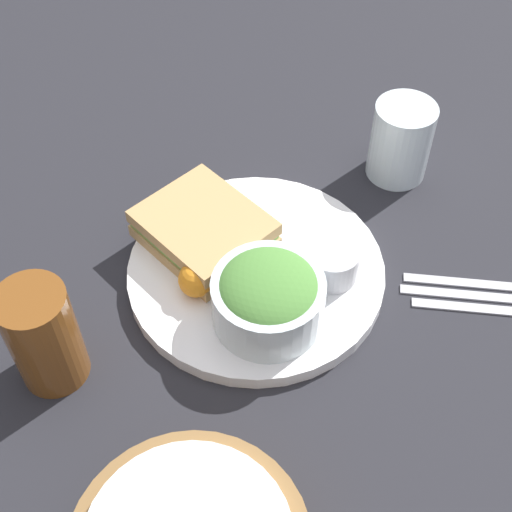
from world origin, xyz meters
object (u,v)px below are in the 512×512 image
(spoon, at_px, (481,308))
(water_glass, at_px, (401,141))
(plate, at_px, (256,272))
(drink_glass, at_px, (44,336))
(fork, at_px, (478,283))
(knife, at_px, (479,296))
(dressing_cup, at_px, (332,263))
(salad_bowl, at_px, (268,296))
(sandwich, at_px, (206,227))

(spoon, bearing_deg, water_glass, 113.49)
(plate, relative_size, spoon, 1.93)
(drink_glass, relative_size, fork, 0.74)
(fork, distance_m, spoon, 0.04)
(knife, bearing_deg, dressing_cup, -179.79)
(knife, xyz_separation_m, spoon, (-0.01, 0.02, 0.00))
(salad_bowl, height_order, spoon, salad_bowl)
(sandwich, height_order, knife, sandwich)
(water_glass, bearing_deg, knife, 141.80)
(salad_bowl, distance_m, knife, 0.26)
(salad_bowl, relative_size, drink_glass, 0.96)
(plate, bearing_deg, fork, -149.59)
(salad_bowl, xyz_separation_m, knife, (-0.18, -0.17, -0.05))
(drink_glass, relative_size, knife, 0.70)
(dressing_cup, bearing_deg, sandwich, 12.63)
(knife, height_order, spoon, same)
(plate, bearing_deg, salad_bowl, 133.51)
(sandwich, relative_size, fork, 0.95)
(plate, distance_m, dressing_cup, 0.09)
(plate, xyz_separation_m, fork, (-0.23, -0.13, -0.01))
(drink_glass, distance_m, knife, 0.49)
(dressing_cup, distance_m, knife, 0.18)
(salad_bowl, height_order, knife, salad_bowl)
(drink_glass, xyz_separation_m, fork, (-0.34, -0.36, -0.06))
(sandwich, relative_size, drink_glass, 1.29)
(sandwich, relative_size, water_glass, 1.55)
(sandwich, xyz_separation_m, salad_bowl, (-0.12, 0.06, 0.02))
(drink_glass, bearing_deg, sandwich, -99.12)
(water_glass, bearing_deg, fork, 143.93)
(plate, height_order, water_glass, water_glass)
(plate, distance_m, knife, 0.26)
(drink_glass, bearing_deg, dressing_cup, -125.78)
(dressing_cup, distance_m, drink_glass, 0.32)
(drink_glass, bearing_deg, fork, -133.34)
(salad_bowl, xyz_separation_m, dressing_cup, (-0.03, -0.09, -0.02))
(knife, bearing_deg, plate, 180.00)
(salad_bowl, relative_size, dressing_cup, 1.99)
(sandwich, bearing_deg, fork, -156.82)
(drink_glass, height_order, water_glass, drink_glass)
(sandwich, bearing_deg, dressing_cup, -167.37)
(fork, height_order, water_glass, water_glass)
(plate, distance_m, salad_bowl, 0.09)
(sandwich, distance_m, fork, 0.33)
(drink_glass, height_order, knife, drink_glass)
(salad_bowl, bearing_deg, dressing_cup, -107.75)
(plate, distance_m, water_glass, 0.27)
(plate, height_order, spoon, plate)
(sandwich, distance_m, water_glass, 0.28)
(dressing_cup, relative_size, drink_glass, 0.48)
(sandwich, height_order, salad_bowl, salad_bowl)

